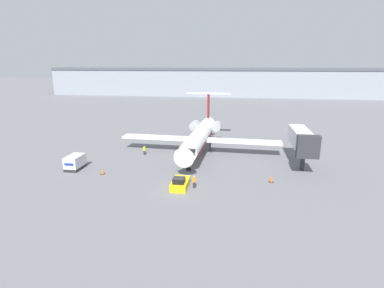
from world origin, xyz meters
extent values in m
plane|color=slate|center=(0.00, 0.00, 0.00)|extent=(600.00, 600.00, 0.00)
cube|color=#8C939E|center=(0.00, 120.00, 6.46)|extent=(180.00, 16.00, 12.91)
cube|color=#4C515B|center=(0.00, 120.00, 13.51)|extent=(180.00, 16.80, 1.20)
cylinder|color=white|center=(0.47, 16.64, 3.13)|extent=(3.76, 20.59, 3.00)
cone|color=white|center=(0.04, 5.20, 3.13)|extent=(3.09, 2.51, 3.00)
cube|color=black|center=(0.08, 6.16, 3.66)|extent=(2.57, 0.79, 0.44)
cone|color=white|center=(0.91, 28.53, 3.13)|extent=(2.82, 3.40, 2.70)
cube|color=maroon|center=(0.47, 16.64, 2.16)|extent=(3.38, 18.53, 0.20)
cube|color=white|center=(8.71, 17.36, 2.46)|extent=(13.50, 3.19, 0.36)
cube|color=white|center=(-7.69, 17.97, 2.46)|extent=(13.50, 3.19, 0.36)
cylinder|color=#ADADB7|center=(3.13, 25.15, 3.51)|extent=(1.96, 2.78, 1.86)
cylinder|color=#ADADB7|center=(-1.55, 25.33, 3.51)|extent=(1.96, 2.78, 1.86)
cube|color=maroon|center=(0.94, 29.19, 7.27)|extent=(0.32, 2.21, 5.28)
cube|color=white|center=(0.94, 29.19, 9.92)|extent=(9.57, 2.15, 0.20)
cylinder|color=black|center=(0.13, 7.40, 0.82)|extent=(0.24, 0.24, 1.63)
cylinder|color=black|center=(0.13, 7.40, 0.20)|extent=(0.80, 0.80, 0.40)
cylinder|color=black|center=(-1.42, 18.34, 0.82)|extent=(0.24, 0.24, 1.63)
cylinder|color=black|center=(-1.42, 18.34, 0.20)|extent=(0.80, 0.80, 0.40)
cylinder|color=black|center=(2.48, 18.19, 0.82)|extent=(0.24, 0.24, 1.63)
cylinder|color=black|center=(2.48, 18.19, 0.20)|extent=(0.80, 0.80, 0.40)
cube|color=yellow|center=(0.09, 0.73, 0.50)|extent=(2.15, 4.02, 0.99)
cube|color=black|center=(0.09, -0.16, 1.34)|extent=(1.50, 1.45, 0.70)
cube|color=black|center=(0.09, 2.66, 0.35)|extent=(1.93, 0.30, 0.59)
cube|color=#232326|center=(-17.71, 5.35, 0.23)|extent=(2.09, 3.45, 0.45)
cube|color=silver|center=(-17.71, 5.35, 1.32)|extent=(2.09, 3.45, 1.74)
cube|color=navy|center=(-17.71, 3.60, 1.32)|extent=(1.47, 0.04, 0.36)
cube|color=#232838|center=(1.98, 0.80, 0.42)|extent=(0.32, 0.20, 0.83)
cube|color=orange|center=(1.98, 0.80, 1.16)|extent=(0.40, 0.24, 0.66)
sphere|color=tan|center=(1.98, 0.80, 1.61)|extent=(0.24, 0.24, 0.24)
cube|color=#232838|center=(-9.25, 14.43, 0.39)|extent=(0.32, 0.20, 0.79)
cube|color=yellow|center=(-9.25, 14.43, 1.10)|extent=(0.40, 0.24, 0.62)
sphere|color=tan|center=(-9.25, 14.43, 1.52)|extent=(0.23, 0.23, 0.23)
cube|color=black|center=(-12.44, 3.84, 0.02)|extent=(0.59, 0.59, 0.04)
cone|color=orange|center=(-12.44, 3.84, 0.38)|extent=(0.42, 0.42, 0.69)
cube|color=black|center=(12.44, 4.49, 0.02)|extent=(0.60, 0.60, 0.04)
cone|color=orange|center=(12.44, 4.49, 0.44)|extent=(0.43, 0.43, 0.79)
cylinder|color=#2D2D33|center=(17.67, 10.30, 1.60)|extent=(0.70, 0.70, 3.20)
cube|color=silver|center=(17.67, 13.23, 4.50)|extent=(2.60, 9.76, 2.60)
cube|color=#2D2D33|center=(17.67, 7.75, 4.50)|extent=(3.20, 1.20, 3.38)
camera|label=1|loc=(7.39, -36.11, 16.17)|focal=28.00mm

